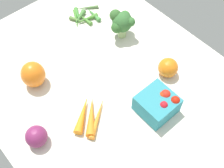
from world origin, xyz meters
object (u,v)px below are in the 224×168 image
bell_pepper_orange (33,74)px  red_onion_near_basket (37,137)px  okra_pile (83,17)px  heirloom_tomato_orange (168,68)px  berry_basket (158,104)px  carrot_bunch (89,116)px  broccoli_head (122,22)px

bell_pepper_orange → red_onion_near_basket: (-18.06, 10.83, -1.40)cm
red_onion_near_basket → okra_pile: red_onion_near_basket is taller
heirloom_tomato_orange → berry_basket: berry_basket is taller
bell_pepper_orange → berry_basket: (-33.25, -22.61, -1.12)cm
carrot_bunch → okra_pile: 43.40cm
carrot_bunch → red_onion_near_basket: bearing=76.9°
berry_basket → red_onion_near_basket: size_ratio=1.67×
bell_pepper_orange → heirloom_tomato_orange: 43.70cm
heirloom_tomato_orange → broccoli_head: broccoli_head is taller
heirloom_tomato_orange → broccoli_head: 23.46cm
red_onion_near_basket → carrot_bunch: bearing=-103.1°
red_onion_near_basket → broccoli_head: (15.40, -46.52, 3.42)cm
bell_pepper_orange → berry_basket: 40.22cm
heirloom_tomato_orange → carrot_bunch: bearing=82.2°
bell_pepper_orange → red_onion_near_basket: bell_pepper_orange is taller
heirloom_tomato_orange → okra_pile: (39.43, 4.82, -2.46)cm
okra_pile → broccoli_head: size_ratio=1.37×
broccoli_head → heirloom_tomato_orange: bearing=178.8°
bell_pepper_orange → red_onion_near_basket: 21.11cm
okra_pile → broccoli_head: bearing=-161.8°
heirloom_tomato_orange → broccoli_head: size_ratio=0.63×
carrot_bunch → broccoli_head: broccoli_head is taller
berry_basket → okra_pile: (46.79, -7.76, -2.64)cm
carrot_bunch → red_onion_near_basket: 16.54cm
okra_pile → broccoli_head: 18.01cm
heirloom_tomato_orange → berry_basket: bearing=120.4°
carrot_bunch → bell_pepper_orange: bearing=13.4°
broccoli_head → bell_pepper_orange: bearing=85.7°
berry_basket → okra_pile: berry_basket is taller
carrot_bunch → heirloom_tomato_orange: size_ratio=2.26×
bell_pepper_orange → okra_pile: size_ratio=0.64×
red_onion_near_basket → okra_pile: (31.61, -41.20, -2.35)cm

